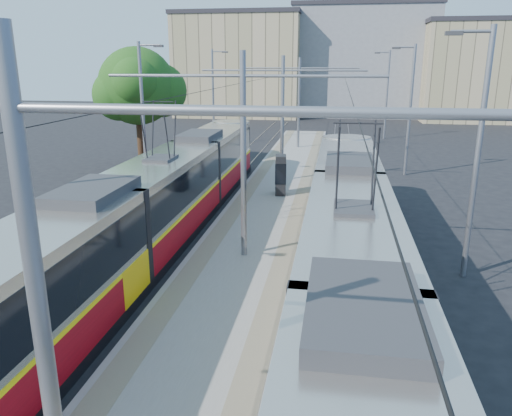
# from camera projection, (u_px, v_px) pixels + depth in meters

# --- Properties ---
(ground) EXTENTS (160.00, 160.00, 0.00)m
(ground) POSITION_uv_depth(u_px,v_px,m) (174.00, 408.00, 10.39)
(ground) COLOR black
(ground) RESTS_ON ground
(platform) EXTENTS (4.00, 50.00, 0.30)m
(platform) POSITION_uv_depth(u_px,v_px,m) (275.00, 195.00, 26.45)
(platform) COLOR gray
(platform) RESTS_ON ground
(tactile_strip_left) EXTENTS (0.70, 50.00, 0.01)m
(tactile_strip_left) POSITION_uv_depth(u_px,v_px,m) (248.00, 191.00, 26.63)
(tactile_strip_left) COLOR gray
(tactile_strip_left) RESTS_ON platform
(tactile_strip_right) EXTENTS (0.70, 50.00, 0.01)m
(tactile_strip_right) POSITION_uv_depth(u_px,v_px,m) (302.00, 193.00, 26.19)
(tactile_strip_right) COLOR gray
(tactile_strip_right) RESTS_ON platform
(rails) EXTENTS (8.71, 70.00, 0.03)m
(rails) POSITION_uv_depth(u_px,v_px,m) (275.00, 198.00, 26.49)
(rails) COLOR gray
(rails) RESTS_ON ground
(tram_left) EXTENTS (2.43, 28.05, 5.50)m
(tram_left) POSITION_uv_depth(u_px,v_px,m) (163.00, 199.00, 19.77)
(tram_left) COLOR black
(tram_left) RESTS_ON ground
(tram_right) EXTENTS (2.43, 28.05, 5.50)m
(tram_right) POSITION_uv_depth(u_px,v_px,m) (350.00, 263.00, 13.11)
(tram_right) COLOR black
(tram_right) RESTS_ON ground
(catenary) EXTENTS (9.20, 70.00, 7.00)m
(catenary) POSITION_uv_depth(u_px,v_px,m) (268.00, 118.00, 22.53)
(catenary) COLOR gray
(catenary) RESTS_ON platform
(street_lamps) EXTENTS (15.18, 38.22, 8.00)m
(street_lamps) POSITION_uv_depth(u_px,v_px,m) (284.00, 111.00, 29.11)
(street_lamps) COLOR gray
(street_lamps) RESTS_ON ground
(shelter) EXTENTS (0.68, 0.99, 2.06)m
(shelter) POSITION_uv_depth(u_px,v_px,m) (281.00, 174.00, 25.77)
(shelter) COLOR black
(shelter) RESTS_ON platform
(tree) EXTENTS (5.46, 5.04, 7.93)m
(tree) POSITION_uv_depth(u_px,v_px,m) (143.00, 88.00, 32.28)
(tree) COLOR #382314
(tree) RESTS_ON ground
(building_left) EXTENTS (16.32, 12.24, 13.15)m
(building_left) POSITION_uv_depth(u_px,v_px,m) (241.00, 65.00, 66.93)
(building_left) COLOR tan
(building_left) RESTS_ON ground
(building_centre) EXTENTS (18.36, 14.28, 14.20)m
(building_centre) POSITION_uv_depth(u_px,v_px,m) (362.00, 61.00, 68.11)
(building_centre) COLOR gray
(building_centre) RESTS_ON ground
(building_right) EXTENTS (14.28, 10.20, 11.85)m
(building_right) POSITION_uv_depth(u_px,v_px,m) (480.00, 71.00, 60.61)
(building_right) COLOR tan
(building_right) RESTS_ON ground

